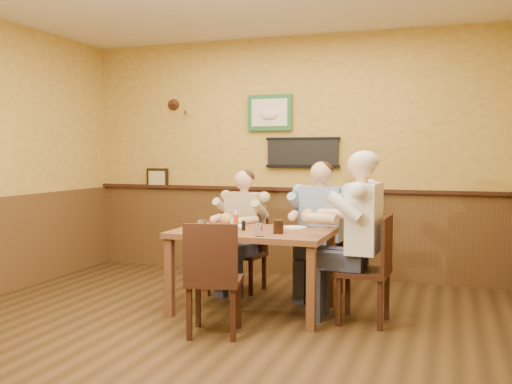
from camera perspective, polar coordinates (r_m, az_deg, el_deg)
room at (r=4.50m, az=-3.44°, el=6.96°), size 5.02×5.03×2.81m
dining_table at (r=5.18m, az=-0.34°, el=-4.83°), size 1.40×0.90×0.75m
chair_back_left at (r=6.00m, az=-1.11°, el=-6.12°), size 0.42×0.42×0.80m
chair_back_right at (r=5.84m, az=6.56°, el=-6.15°), size 0.43×0.43×0.86m
chair_right_end at (r=4.97m, az=10.71°, el=-7.60°), size 0.45×0.45×0.92m
chair_near_side at (r=4.60m, az=-4.15°, el=-8.54°), size 0.51×0.51×0.91m
diner_tan_shirt at (r=5.98m, az=-1.11°, el=-4.51°), size 0.60×0.60×1.14m
diner_blue_polo at (r=5.81m, az=6.58°, el=-4.36°), size 0.62×0.62×1.22m
diner_white_elder at (r=4.93m, az=10.74°, el=-5.36°), size 0.64×0.64×1.32m
water_glass_left at (r=5.01m, az=-5.38°, el=-3.43°), size 0.10×0.10×0.11m
water_glass_mid at (r=4.78m, az=0.31°, el=-3.80°), size 0.08×0.08×0.11m
cola_tumbler at (r=4.95m, az=2.24°, el=-3.49°), size 0.11×0.11×0.12m
hot_sauce_bottle at (r=5.08m, az=-2.04°, el=-3.00°), size 0.05×0.05×0.17m
salt_shaker at (r=5.17m, az=-2.35°, el=-3.27°), size 0.04×0.04×0.10m
pepper_shaker at (r=5.14m, az=-1.26°, el=-3.38°), size 0.05×0.05×0.09m
plate_far_left at (r=5.39m, az=-2.39°, el=-3.42°), size 0.30×0.30×0.02m
plate_far_right at (r=5.31m, az=3.95°, el=-3.55°), size 0.26×0.26×0.01m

